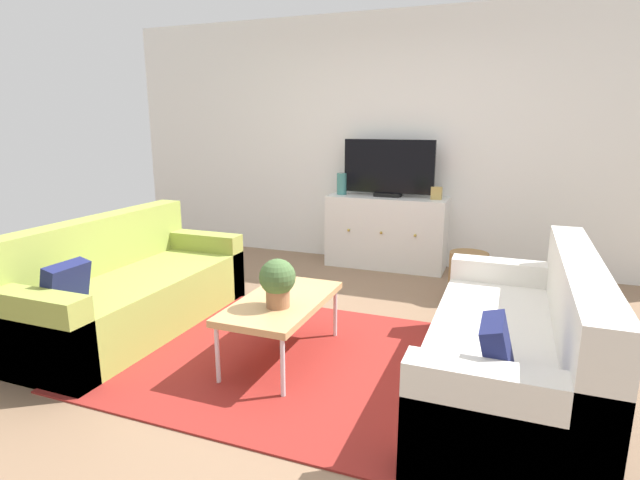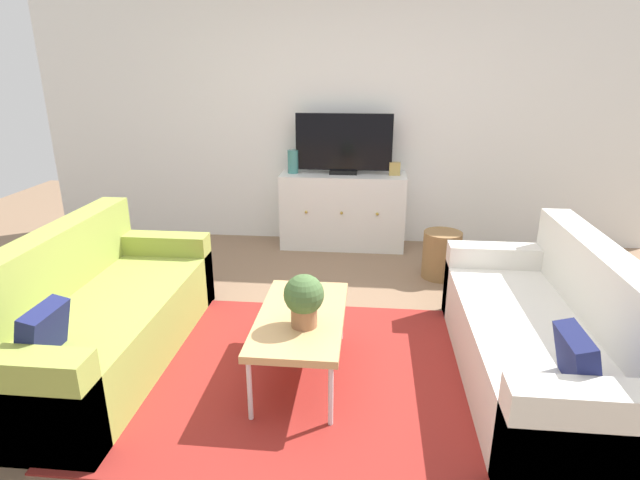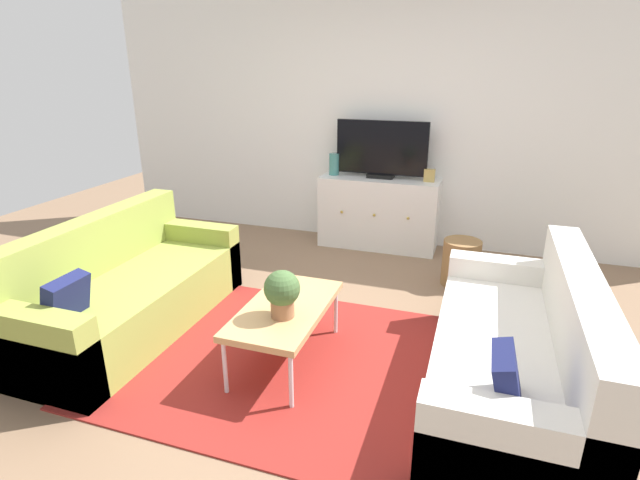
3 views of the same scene
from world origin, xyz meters
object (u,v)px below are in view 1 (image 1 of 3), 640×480
(potted_plant, at_px, (278,281))
(flat_screen_tv, at_px, (389,168))
(couch_left_side, at_px, (123,292))
(mantel_clock, at_px, (437,193))
(couch_right_side, at_px, (524,352))
(coffee_table, at_px, (282,304))
(glass_vase, at_px, (342,184))
(wicker_basket, at_px, (468,276))
(tv_console, at_px, (386,232))

(potted_plant, height_order, flat_screen_tv, flat_screen_tv)
(couch_left_side, xyz_separation_m, mantel_clock, (2.01, 2.37, 0.56))
(couch_right_side, relative_size, potted_plant, 6.17)
(mantel_clock, bearing_deg, coffee_table, -104.54)
(coffee_table, distance_m, mantel_clock, 2.54)
(glass_vase, bearing_deg, flat_screen_tv, 2.21)
(couch_left_side, bearing_deg, flat_screen_tv, 58.14)
(wicker_basket, bearing_deg, glass_vase, 152.67)
(couch_left_side, relative_size, mantel_clock, 14.78)
(glass_vase, bearing_deg, couch_left_side, -112.22)
(couch_left_side, xyz_separation_m, tv_console, (1.49, 2.37, 0.11))
(coffee_table, height_order, flat_screen_tv, flat_screen_tv)
(couch_right_side, bearing_deg, coffee_table, -178.16)
(potted_plant, relative_size, flat_screen_tv, 0.32)
(couch_right_side, distance_m, wicker_basket, 1.68)
(flat_screen_tv, bearing_deg, wicker_basket, -39.47)
(coffee_table, distance_m, tv_console, 2.43)
(tv_console, relative_size, flat_screen_tv, 1.31)
(couch_left_side, xyz_separation_m, glass_vase, (0.97, 2.37, 0.61))
(couch_left_side, relative_size, tv_console, 1.51)
(potted_plant, relative_size, mantel_clock, 2.39)
(couch_left_side, distance_m, couch_right_side, 2.88)
(tv_console, xyz_separation_m, flat_screen_tv, (-0.00, 0.02, 0.69))
(couch_right_side, height_order, mantel_clock, mantel_clock)
(couch_left_side, distance_m, mantel_clock, 3.16)
(couch_left_side, xyz_separation_m, wicker_basket, (2.43, 1.62, -0.07))
(tv_console, relative_size, glass_vase, 5.40)
(potted_plant, height_order, mantel_clock, mantel_clock)
(couch_right_side, bearing_deg, potted_plant, -173.03)
(coffee_table, distance_m, wicker_basket, 1.98)
(tv_console, height_order, flat_screen_tv, flat_screen_tv)
(flat_screen_tv, bearing_deg, couch_left_side, -121.86)
(tv_console, distance_m, mantel_clock, 0.69)
(couch_right_side, bearing_deg, wicker_basket, 105.47)
(potted_plant, xyz_separation_m, tv_console, (0.07, 2.55, -0.21))
(potted_plant, height_order, glass_vase, glass_vase)
(couch_right_side, bearing_deg, mantel_clock, 110.10)
(potted_plant, distance_m, wicker_basket, 2.10)
(coffee_table, bearing_deg, flat_screen_tv, 87.41)
(couch_right_side, distance_m, mantel_clock, 2.59)
(coffee_table, relative_size, potted_plant, 3.16)
(coffee_table, relative_size, flat_screen_tv, 1.01)
(glass_vase, relative_size, wicker_basket, 0.55)
(coffee_table, distance_m, flat_screen_tv, 2.54)
(couch_left_side, relative_size, coffee_table, 1.96)
(potted_plant, xyz_separation_m, flat_screen_tv, (0.07, 2.57, 0.48))
(potted_plant, xyz_separation_m, glass_vase, (-0.44, 2.55, 0.30))
(couch_right_side, xyz_separation_m, flat_screen_tv, (-1.39, 2.39, 0.79))
(coffee_table, height_order, wicker_basket, wicker_basket)
(coffee_table, xyz_separation_m, wicker_basket, (1.05, 1.67, -0.18))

